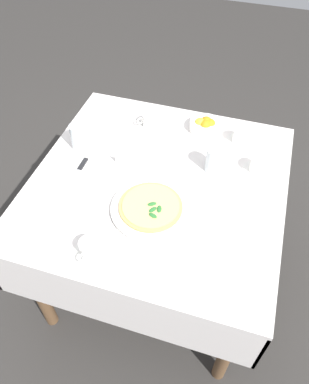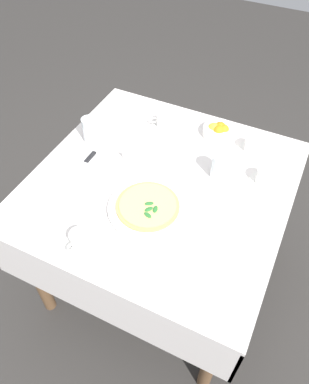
{
  "view_description": "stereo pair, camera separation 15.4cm",
  "coord_description": "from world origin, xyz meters",
  "px_view_note": "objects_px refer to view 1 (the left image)",
  "views": [
    {
      "loc": [
        1.06,
        0.32,
        1.93
      ],
      "look_at": [
        0.08,
        0.01,
        0.78
      ],
      "focal_mm": 35.09,
      "sensor_mm": 36.0,
      "label": 1
    },
    {
      "loc": [
        1.01,
        0.46,
        1.93
      ],
      "look_at": [
        0.08,
        0.01,
        0.78
      ],
      "focal_mm": 35.09,
      "sensor_mm": 36.0,
      "label": 2
    }
  ],
  "objects_px": {
    "pizza_plate": "(151,208)",
    "coffee_cup_far_right": "(90,249)",
    "coffee_cup_far_left": "(150,121)",
    "coffee_cup_right_edge": "(259,166)",
    "water_glass_back_corner": "(214,161)",
    "pizza": "(151,206)",
    "napkin_folded": "(79,174)",
    "dinner_knife": "(78,172)",
    "water_glass_near_left": "(78,138)",
    "menu_card": "(125,160)",
    "coffee_cup_left_edge": "(241,137)",
    "citrus_bowl": "(205,125)"
  },
  "relations": [
    {
      "from": "water_glass_near_left",
      "to": "water_glass_back_corner",
      "type": "bearing_deg",
      "value": 93.68
    },
    {
      "from": "pizza_plate",
      "to": "water_glass_back_corner",
      "type": "relative_size",
      "value": 2.77
    },
    {
      "from": "coffee_cup_left_edge",
      "to": "water_glass_back_corner",
      "type": "height_order",
      "value": "water_glass_back_corner"
    },
    {
      "from": "pizza_plate",
      "to": "pizza",
      "type": "bearing_deg",
      "value": 46.38
    },
    {
      "from": "pizza_plate",
      "to": "coffee_cup_far_left",
      "type": "height_order",
      "value": "coffee_cup_far_left"
    },
    {
      "from": "coffee_cup_far_right",
      "to": "water_glass_back_corner",
      "type": "distance_m",
      "value": 0.66
    },
    {
      "from": "pizza",
      "to": "water_glass_back_corner",
      "type": "xyz_separation_m",
      "value": [
        -0.3,
        0.19,
        0.03
      ]
    },
    {
      "from": "pizza",
      "to": "water_glass_near_left",
      "type": "height_order",
      "value": "water_glass_near_left"
    },
    {
      "from": "coffee_cup_right_edge",
      "to": "coffee_cup_far_right",
      "type": "bearing_deg",
      "value": -40.93
    },
    {
      "from": "water_glass_back_corner",
      "to": "coffee_cup_left_edge",
      "type": "bearing_deg",
      "value": 158.83
    },
    {
      "from": "citrus_bowl",
      "to": "menu_card",
      "type": "bearing_deg",
      "value": -39.17
    },
    {
      "from": "coffee_cup_left_edge",
      "to": "water_glass_near_left",
      "type": "distance_m",
      "value": 0.76
    },
    {
      "from": "coffee_cup_right_edge",
      "to": "dinner_knife",
      "type": "height_order",
      "value": "coffee_cup_right_edge"
    },
    {
      "from": "coffee_cup_far_left",
      "to": "menu_card",
      "type": "relative_size",
      "value": 1.44
    },
    {
      "from": "water_glass_back_corner",
      "to": "pizza_plate",
      "type": "bearing_deg",
      "value": -32.24
    },
    {
      "from": "napkin_folded",
      "to": "coffee_cup_far_left",
      "type": "bearing_deg",
      "value": 162.25
    },
    {
      "from": "coffee_cup_far_right",
      "to": "citrus_bowl",
      "type": "height_order",
      "value": "same"
    },
    {
      "from": "dinner_knife",
      "to": "citrus_bowl",
      "type": "distance_m",
      "value": 0.66
    },
    {
      "from": "pizza_plate",
      "to": "coffee_cup_right_edge",
      "type": "bearing_deg",
      "value": 132.57
    },
    {
      "from": "coffee_cup_left_edge",
      "to": "coffee_cup_far_left",
      "type": "xyz_separation_m",
      "value": [
        0.01,
        -0.44,
        -0.0
      ]
    },
    {
      "from": "water_glass_near_left",
      "to": "coffee_cup_left_edge",
      "type": "bearing_deg",
      "value": 110.24
    },
    {
      "from": "napkin_folded",
      "to": "menu_card",
      "type": "bearing_deg",
      "value": 132.42
    },
    {
      "from": "pizza",
      "to": "coffee_cup_far_left",
      "type": "xyz_separation_m",
      "value": [
        -0.51,
        -0.17,
        0.01
      ]
    },
    {
      "from": "coffee_cup_right_edge",
      "to": "water_glass_back_corner",
      "type": "height_order",
      "value": "water_glass_back_corner"
    },
    {
      "from": "pizza",
      "to": "citrus_bowl",
      "type": "relative_size",
      "value": 1.69
    },
    {
      "from": "water_glass_back_corner",
      "to": "menu_card",
      "type": "distance_m",
      "value": 0.39
    },
    {
      "from": "coffee_cup_far_left",
      "to": "citrus_bowl",
      "type": "distance_m",
      "value": 0.27
    },
    {
      "from": "menu_card",
      "to": "coffee_cup_far_left",
      "type": "bearing_deg",
      "value": 88.08
    },
    {
      "from": "citrus_bowl",
      "to": "pizza",
      "type": "bearing_deg",
      "value": -9.79
    },
    {
      "from": "dinner_knife",
      "to": "menu_card",
      "type": "height_order",
      "value": "menu_card"
    },
    {
      "from": "pizza_plate",
      "to": "coffee_cup_far_right",
      "type": "relative_size",
      "value": 2.43
    },
    {
      "from": "coffee_cup_far_left",
      "to": "coffee_cup_far_right",
      "type": "bearing_deg",
      "value": 1.44
    },
    {
      "from": "pizza",
      "to": "coffee_cup_right_edge",
      "type": "bearing_deg",
      "value": 132.63
    },
    {
      "from": "coffee_cup_right_edge",
      "to": "pizza",
      "type": "bearing_deg",
      "value": -47.37
    },
    {
      "from": "pizza_plate",
      "to": "water_glass_near_left",
      "type": "xyz_separation_m",
      "value": [
        -0.26,
        -0.43,
        0.04
      ]
    },
    {
      "from": "coffee_cup_far_left",
      "to": "water_glass_near_left",
      "type": "relative_size",
      "value": 1.03
    },
    {
      "from": "water_glass_near_left",
      "to": "coffee_cup_far_right",
      "type": "bearing_deg",
      "value": 28.74
    },
    {
      "from": "pizza",
      "to": "coffee_cup_left_edge",
      "type": "relative_size",
      "value": 1.95
    },
    {
      "from": "water_glass_near_left",
      "to": "dinner_knife",
      "type": "height_order",
      "value": "water_glass_near_left"
    },
    {
      "from": "water_glass_near_left",
      "to": "coffee_cup_right_edge",
      "type": "bearing_deg",
      "value": 96.11
    },
    {
      "from": "coffee_cup_far_right",
      "to": "coffee_cup_left_edge",
      "type": "distance_m",
      "value": 0.89
    },
    {
      "from": "coffee_cup_left_edge",
      "to": "napkin_folded",
      "type": "height_order",
      "value": "coffee_cup_left_edge"
    },
    {
      "from": "coffee_cup_far_right",
      "to": "menu_card",
      "type": "distance_m",
      "value": 0.47
    },
    {
      "from": "pizza_plate",
      "to": "citrus_bowl",
      "type": "xyz_separation_m",
      "value": [
        -0.56,
        0.1,
        0.02
      ]
    },
    {
      "from": "napkin_folded",
      "to": "dinner_knife",
      "type": "height_order",
      "value": "dinner_knife"
    },
    {
      "from": "coffee_cup_far_right",
      "to": "napkin_folded",
      "type": "bearing_deg",
      "value": -148.83
    },
    {
      "from": "menu_card",
      "to": "napkin_folded",
      "type": "bearing_deg",
      "value": -142.14
    },
    {
      "from": "coffee_cup_right_edge",
      "to": "napkin_folded",
      "type": "height_order",
      "value": "coffee_cup_right_edge"
    },
    {
      "from": "coffee_cup_far_left",
      "to": "napkin_folded",
      "type": "xyz_separation_m",
      "value": [
        0.42,
        -0.19,
        -0.02
      ]
    },
    {
      "from": "coffee_cup_far_right",
      "to": "coffee_cup_far_left",
      "type": "bearing_deg",
      "value": -178.56
    }
  ]
}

